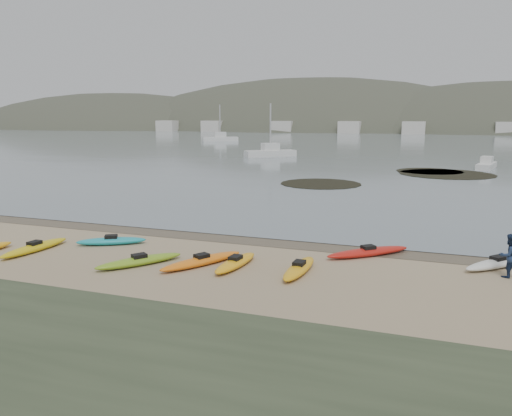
% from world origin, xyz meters
% --- Properties ---
extents(ground, '(600.00, 600.00, 0.00)m').
position_xyz_m(ground, '(0.00, 0.00, 0.00)').
color(ground, tan).
rests_on(ground, ground).
extents(wet_sand, '(60.00, 60.00, 0.00)m').
position_xyz_m(wet_sand, '(0.00, -0.30, 0.00)').
color(wet_sand, brown).
rests_on(wet_sand, ground).
extents(water, '(1200.00, 1200.00, 0.00)m').
position_xyz_m(water, '(0.00, 300.00, 0.01)').
color(water, slate).
rests_on(water, ground).
extents(kayaks, '(22.99, 8.72, 0.34)m').
position_xyz_m(kayaks, '(-0.68, -4.21, 0.17)').
color(kayaks, '#FFB015').
rests_on(kayaks, ground).
extents(person_east, '(1.01, 0.96, 1.65)m').
position_xyz_m(person_east, '(10.80, -2.48, 0.82)').
color(person_east, navy).
rests_on(person_east, ground).
extents(kelp_mats, '(18.72, 20.46, 0.04)m').
position_xyz_m(kelp_mats, '(6.08, 29.12, 0.03)').
color(kelp_mats, black).
rests_on(kelp_mats, water).
extents(moored_boats, '(92.33, 86.10, 1.20)m').
position_xyz_m(moored_boats, '(7.53, 74.26, 0.54)').
color(moored_boats, silver).
rests_on(moored_boats, ground).
extents(far_town, '(199.00, 5.00, 4.00)m').
position_xyz_m(far_town, '(6.00, 145.00, 2.00)').
color(far_town, beige).
rests_on(far_town, ground).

